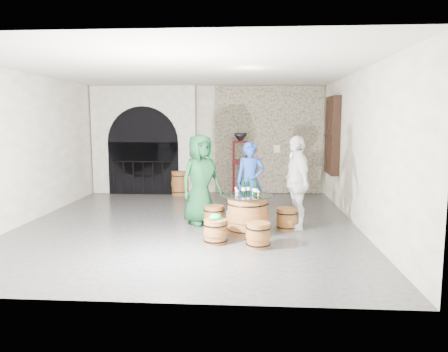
# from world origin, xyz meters

# --- Properties ---
(ground) EXTENTS (8.00, 8.00, 0.00)m
(ground) POSITION_xyz_m (0.00, 0.00, 0.00)
(ground) COLOR #303032
(ground) RESTS_ON ground
(wall_back) EXTENTS (8.00, 0.00, 8.00)m
(wall_back) POSITION_xyz_m (0.00, 4.00, 1.60)
(wall_back) COLOR silver
(wall_back) RESTS_ON ground
(wall_front) EXTENTS (8.00, 0.00, 8.00)m
(wall_front) POSITION_xyz_m (0.00, -4.00, 1.60)
(wall_front) COLOR silver
(wall_front) RESTS_ON ground
(wall_left) EXTENTS (0.00, 8.00, 8.00)m
(wall_left) POSITION_xyz_m (-3.50, 0.00, 1.60)
(wall_left) COLOR silver
(wall_left) RESTS_ON ground
(wall_right) EXTENTS (0.00, 8.00, 8.00)m
(wall_right) POSITION_xyz_m (3.50, 0.00, 1.60)
(wall_right) COLOR silver
(wall_right) RESTS_ON ground
(ceiling) EXTENTS (8.00, 8.00, 0.00)m
(ceiling) POSITION_xyz_m (0.00, 0.00, 3.20)
(ceiling) COLOR beige
(ceiling) RESTS_ON wall_back
(stone_facing_panel) EXTENTS (3.20, 0.12, 3.18)m
(stone_facing_panel) POSITION_xyz_m (1.80, 3.94, 1.60)
(stone_facing_panel) COLOR #A09880
(stone_facing_panel) RESTS_ON ground
(arched_opening) EXTENTS (3.10, 0.60, 3.19)m
(arched_opening) POSITION_xyz_m (-1.90, 3.74, 1.58)
(arched_opening) COLOR silver
(arched_opening) RESTS_ON ground
(shuttered_window) EXTENTS (0.23, 1.10, 2.00)m
(shuttered_window) POSITION_xyz_m (3.38, 2.40, 1.80)
(shuttered_window) COLOR black
(shuttered_window) RESTS_ON wall_right
(barrel_table) EXTENTS (1.00, 1.00, 0.77)m
(barrel_table) POSITION_xyz_m (1.24, -0.78, 0.38)
(barrel_table) COLOR brown
(barrel_table) RESTS_ON ground
(barrel_stool_left) EXTENTS (0.44, 0.44, 0.44)m
(barrel_stool_left) POSITION_xyz_m (0.54, -0.24, 0.22)
(barrel_stool_left) COLOR brown
(barrel_stool_left) RESTS_ON ground
(barrel_stool_far) EXTENTS (0.44, 0.44, 0.44)m
(barrel_stool_far) POSITION_xyz_m (1.27, 0.10, 0.22)
(barrel_stool_far) COLOR brown
(barrel_stool_far) RESTS_ON ground
(barrel_stool_right) EXTENTS (0.44, 0.44, 0.44)m
(barrel_stool_right) POSITION_xyz_m (2.03, -0.39, 0.22)
(barrel_stool_right) COLOR brown
(barrel_stool_right) RESTS_ON ground
(barrel_stool_near_right) EXTENTS (0.44, 0.44, 0.44)m
(barrel_stool_near_right) POSITION_xyz_m (1.44, -1.64, 0.22)
(barrel_stool_near_right) COLOR brown
(barrel_stool_near_right) RESTS_ON ground
(barrel_stool_near_left) EXTENTS (0.44, 0.44, 0.44)m
(barrel_stool_near_left) POSITION_xyz_m (0.67, -1.46, 0.22)
(barrel_stool_near_left) COLOR brown
(barrel_stool_near_left) RESTS_ON ground
(green_cap) EXTENTS (0.26, 0.21, 0.12)m
(green_cap) POSITION_xyz_m (0.68, -1.46, 0.48)
(green_cap) COLOR #0E9B53
(green_cap) RESTS_ON barrel_stool_near_left
(person_green) EXTENTS (1.10, 1.06, 1.90)m
(person_green) POSITION_xyz_m (0.24, -0.00, 0.95)
(person_green) COLOR #10391D
(person_green) RESTS_ON ground
(person_blue) EXTENTS (0.68, 0.50, 1.72)m
(person_blue) POSITION_xyz_m (1.28, 0.39, 0.86)
(person_blue) COLOR navy
(person_blue) RESTS_ON ground
(person_white) EXTENTS (0.70, 1.18, 1.89)m
(person_white) POSITION_xyz_m (2.21, -0.30, 0.94)
(person_white) COLOR silver
(person_white) RESTS_ON ground
(wine_bottle_left) EXTENTS (0.08, 0.08, 0.32)m
(wine_bottle_left) POSITION_xyz_m (1.16, -0.70, 0.90)
(wine_bottle_left) COLOR black
(wine_bottle_left) RESTS_ON barrel_table
(wine_bottle_center) EXTENTS (0.08, 0.08, 0.32)m
(wine_bottle_center) POSITION_xyz_m (1.39, -0.80, 0.90)
(wine_bottle_center) COLOR black
(wine_bottle_center) RESTS_ON barrel_table
(wine_bottle_right) EXTENTS (0.08, 0.08, 0.32)m
(wine_bottle_right) POSITION_xyz_m (1.24, -0.63, 0.90)
(wine_bottle_right) COLOR black
(wine_bottle_right) RESTS_ON barrel_table
(tasting_glass_a) EXTENTS (0.05, 0.05, 0.10)m
(tasting_glass_a) POSITION_xyz_m (1.05, -0.82, 0.82)
(tasting_glass_a) COLOR #B16722
(tasting_glass_a) RESTS_ON barrel_table
(tasting_glass_b) EXTENTS (0.05, 0.05, 0.10)m
(tasting_glass_b) POSITION_xyz_m (1.43, -0.75, 0.82)
(tasting_glass_b) COLOR #B16722
(tasting_glass_b) RESTS_ON barrel_table
(tasting_glass_c) EXTENTS (0.05, 0.05, 0.10)m
(tasting_glass_c) POSITION_xyz_m (1.00, -0.46, 0.82)
(tasting_glass_c) COLOR #B16722
(tasting_glass_c) RESTS_ON barrel_table
(tasting_glass_d) EXTENTS (0.05, 0.05, 0.10)m
(tasting_glass_d) POSITION_xyz_m (1.34, -0.65, 0.82)
(tasting_glass_d) COLOR #B16722
(tasting_glass_d) RESTS_ON barrel_table
(tasting_glass_e) EXTENTS (0.05, 0.05, 0.10)m
(tasting_glass_e) POSITION_xyz_m (1.44, -0.86, 0.82)
(tasting_glass_e) COLOR #B16722
(tasting_glass_e) RESTS_ON barrel_table
(tasting_glass_f) EXTENTS (0.05, 0.05, 0.10)m
(tasting_glass_f) POSITION_xyz_m (1.02, -0.71, 0.82)
(tasting_glass_f) COLOR #B16722
(tasting_glass_f) RESTS_ON barrel_table
(side_barrel) EXTENTS (0.54, 0.54, 0.71)m
(side_barrel) POSITION_xyz_m (-0.80, 3.45, 0.35)
(side_barrel) COLOR brown
(side_barrel) RESTS_ON ground
(corking_press) EXTENTS (0.76, 0.43, 1.83)m
(corking_press) POSITION_xyz_m (0.97, 3.55, 1.07)
(corking_press) COLOR #4F0D14
(corking_press) RESTS_ON ground
(control_box) EXTENTS (0.18, 0.10, 0.22)m
(control_box) POSITION_xyz_m (2.05, 3.86, 1.35)
(control_box) COLOR silver
(control_box) RESTS_ON wall_back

